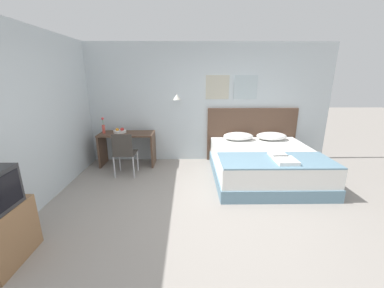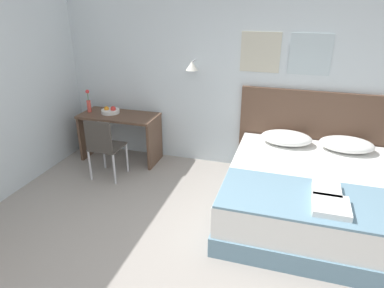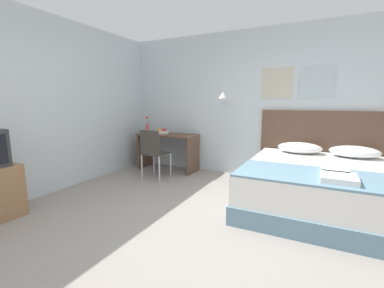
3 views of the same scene
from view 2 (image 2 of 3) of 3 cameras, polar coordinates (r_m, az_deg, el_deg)
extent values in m
plane|color=gray|center=(3.34, -3.02, -22.16)|extent=(24.00, 24.00, 0.00)
cube|color=silver|center=(4.92, 6.92, 10.87)|extent=(5.88, 0.06, 2.65)
cube|color=#B7B29E|center=(4.77, 11.33, 14.78)|extent=(0.52, 0.02, 0.52)
cube|color=#A8B7BC|center=(4.75, 19.11, 13.94)|extent=(0.52, 0.02, 0.52)
cylinder|color=#B2B2B7|center=(4.90, 0.29, 13.66)|extent=(0.02, 0.16, 0.02)
cone|color=white|center=(4.82, -0.02, 12.90)|extent=(0.17, 0.17, 0.12)
cube|color=#66899E|center=(4.29, 19.17, -10.03)|extent=(1.95, 2.05, 0.22)
cube|color=white|center=(4.15, 19.69, -6.74)|extent=(1.91, 2.01, 0.35)
cube|color=brown|center=(5.01, 19.78, 1.37)|extent=(2.07, 0.06, 1.24)
ellipsoid|color=white|center=(4.71, 15.43, 0.99)|extent=(0.66, 0.44, 0.17)
ellipsoid|color=white|center=(4.76, 24.35, -0.06)|extent=(0.66, 0.44, 0.17)
cube|color=#66899E|center=(3.54, 20.30, -8.80)|extent=(1.89, 0.82, 0.02)
cube|color=white|center=(3.65, 21.50, -7.19)|extent=(0.27, 0.31, 0.06)
cube|color=white|center=(3.41, 22.16, -9.61)|extent=(0.33, 0.35, 0.06)
cube|color=brown|center=(5.31, -12.11, 4.64)|extent=(1.18, 0.55, 0.03)
cube|color=brown|center=(5.72, -16.83, 1.58)|extent=(0.04, 0.51, 0.70)
cube|color=brown|center=(5.20, -6.23, 0.28)|extent=(0.04, 0.51, 0.70)
cube|color=#3D3833|center=(4.91, -13.93, -0.42)|extent=(0.42, 0.42, 0.02)
cube|color=#3D3833|center=(4.67, -15.36, 1.14)|extent=(0.38, 0.03, 0.42)
cylinder|color=#B7B7BC|center=(5.24, -14.44, -1.70)|extent=(0.03, 0.03, 0.44)
cylinder|color=#B7B7BC|center=(5.06, -10.77, -2.25)|extent=(0.03, 0.03, 0.44)
cylinder|color=#B7B7BC|center=(4.96, -16.63, -3.46)|extent=(0.03, 0.03, 0.44)
cylinder|color=#B7B7BC|center=(4.77, -12.82, -4.12)|extent=(0.03, 0.03, 0.44)
cylinder|color=silver|center=(5.40, -13.44, 5.32)|extent=(0.28, 0.28, 0.05)
sphere|color=red|center=(5.35, -13.02, 5.73)|extent=(0.08, 0.08, 0.08)
sphere|color=orange|center=(5.40, -14.06, 5.74)|extent=(0.07, 0.07, 0.07)
cylinder|color=#D14C42|center=(5.52, -16.78, 6.05)|extent=(0.06, 0.06, 0.18)
cylinder|color=#3D7538|center=(5.47, -16.97, 7.66)|extent=(0.01, 0.01, 0.14)
sphere|color=#DB3838|center=(5.46, -17.06, 8.36)|extent=(0.06, 0.06, 0.06)
camera|label=1|loc=(1.38, -95.28, -22.18)|focal=22.00mm
camera|label=3|loc=(1.04, 33.51, -66.31)|focal=24.00mm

